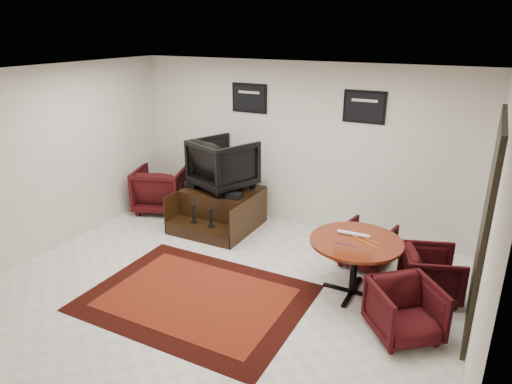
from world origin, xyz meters
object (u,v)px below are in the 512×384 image
armchair_side (161,187)px  table_chair_corner (405,308)px  shine_podium (220,209)px  table_chair_back (367,243)px  table_chair_window (431,272)px  shine_chair (223,161)px  meeting_table (356,247)px

armchair_side → table_chair_corner: armchair_side is taller
shine_podium → table_chair_corner: (3.44, -1.67, 0.06)m
table_chair_back → table_chair_window: bearing=164.7°
table_chair_back → table_chair_corner: bearing=129.6°
table_chair_window → armchair_side: bearing=61.7°
table_chair_back → table_chair_window: size_ratio=0.96×
shine_chair → table_chair_back: bearing=-166.3°
armchair_side → meeting_table: 4.23m
shine_podium → table_chair_corner: bearing=-25.9°
shine_podium → shine_chair: shine_chair is taller
meeting_table → table_chair_window: (0.90, 0.38, -0.32)m
table_chair_corner → shine_podium: bearing=115.0°
shine_chair → table_chair_corner: (3.44, -1.80, -0.78)m
meeting_table → table_chair_window: meeting_table is taller
meeting_table → table_chair_back: (-0.05, 0.84, -0.33)m
shine_chair → table_chair_window: size_ratio=1.34×
shine_podium → shine_chair: size_ratio=1.37×
armchair_side → table_chair_window: armchair_side is taller
meeting_table → table_chair_window: 1.03m
shine_podium → armchair_side: 1.39m
armchair_side → table_chair_corner: 5.13m
shine_chair → shine_podium: bearing=111.6°
table_chair_back → table_chair_corner: (0.80, -1.44, 0.01)m
armchair_side → table_chair_window: size_ratio=1.28×
armchair_side → table_chair_back: bearing=155.4°
armchair_side → table_chair_back: (4.01, -0.34, -0.11)m
meeting_table → armchair_side: bearing=163.9°
shine_chair → meeting_table: bearing=177.5°
armchair_side → table_chair_back: 4.03m
shine_chair → table_chair_window: shine_chair is taller
armchair_side → table_chair_corner: bearing=139.9°
table_chair_back → table_chair_corner: table_chair_corner is taller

